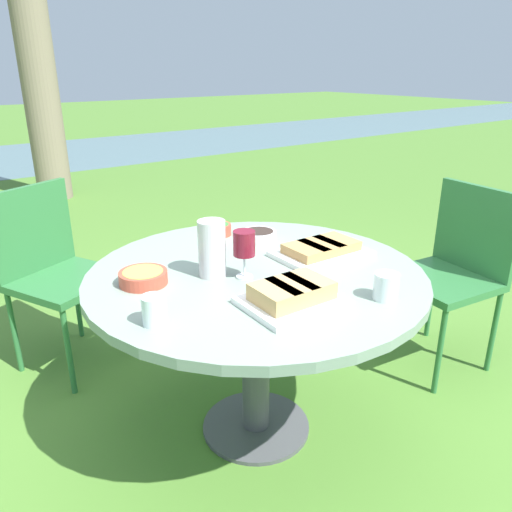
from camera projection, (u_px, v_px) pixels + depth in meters
ground_plane at (256, 427)px, 2.09m from camera, size 40.00×40.00×0.00m
dining_table at (256, 295)px, 1.87m from camera, size 1.24×1.24×0.71m
chair_near_left at (455, 263)px, 2.40m from camera, size 0.47×0.49×0.89m
chair_near_right at (53, 263)px, 2.40m from camera, size 0.57×0.56×0.89m
water_pitcher at (212, 248)px, 1.76m from camera, size 0.11×0.10×0.21m
wine_glass at (244, 245)px, 1.74m from camera, size 0.08×0.08×0.17m
platter_bread_main at (321, 250)px, 1.97m from camera, size 0.36×0.26×0.06m
platter_charcuterie at (292, 295)px, 1.57m from camera, size 0.31×0.25×0.08m
bowl_fries at (143, 277)px, 1.72m from camera, size 0.17×0.17×0.05m
bowl_salad at (219, 229)px, 2.21m from camera, size 0.11×0.11×0.05m
bowl_olives at (259, 235)px, 2.16m from camera, size 0.15×0.15×0.04m
cup_water_near at (386, 286)px, 1.60m from camera, size 0.08×0.08×0.09m
cup_water_far at (154, 310)px, 1.44m from camera, size 0.07×0.07×0.09m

